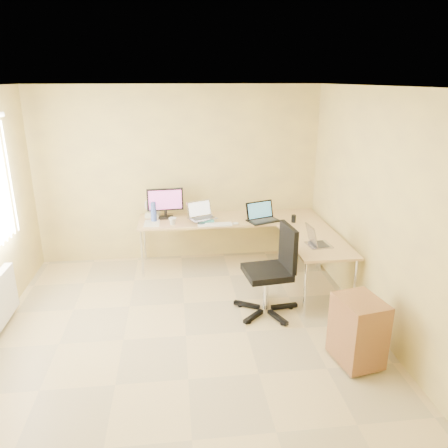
{
  "coord_description": "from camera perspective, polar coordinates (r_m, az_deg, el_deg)",
  "views": [
    {
      "loc": [
        -0.06,
        -4.06,
        2.67
      ],
      "look_at": [
        0.55,
        1.1,
        0.9
      ],
      "focal_mm": 34.32,
      "sensor_mm": 36.0,
      "label": 1
    }
  ],
  "objects": [
    {
      "name": "cabinet",
      "position": [
        4.46,
        17.41,
        -13.35
      ],
      "size": [
        0.47,
        0.54,
        0.66
      ],
      "primitive_type": "cube",
      "rotation": [
        0.0,
        0.0,
        0.19
      ],
      "color": "olive",
      "rests_on": "ground"
    },
    {
      "name": "wall_back",
      "position": [
        6.46,
        -6.09,
        6.46
      ],
      "size": [
        4.5,
        0.0,
        4.5
      ],
      "primitive_type": "plane",
      "rotation": [
        1.57,
        0.0,
        0.0
      ],
      "color": "#E6CF6A",
      "rests_on": "ground"
    },
    {
      "name": "book_stack",
      "position": [
        6.13,
        -2.51,
        0.57
      ],
      "size": [
        0.23,
        0.3,
        0.05
      ],
      "primitive_type": "cube",
      "rotation": [
        0.0,
        0.0,
        0.09
      ],
      "color": "#28726D",
      "rests_on": "desk_main"
    },
    {
      "name": "desk_fan",
      "position": [
        6.38,
        -9.53,
        2.11
      ],
      "size": [
        0.27,
        0.27,
        0.27
      ],
      "primitive_type": "cylinder",
      "rotation": [
        0.0,
        0.0,
        0.37
      ],
      "color": "silver",
      "rests_on": "desk_main"
    },
    {
      "name": "black_cup",
      "position": [
        6.15,
        9.25,
        0.7
      ],
      "size": [
        0.08,
        0.08,
        0.11
      ],
      "primitive_type": "cylinder",
      "rotation": [
        0.0,
        0.0,
        -0.2
      ],
      "color": "black",
      "rests_on": "desk_main"
    },
    {
      "name": "keyboard",
      "position": [
        5.96,
        -1.23,
        -0.08
      ],
      "size": [
        0.48,
        0.13,
        0.02
      ],
      "primitive_type": "cube",
      "rotation": [
        0.0,
        0.0,
        0.0
      ],
      "color": "white",
      "rests_on": "desk_main"
    },
    {
      "name": "ceiling",
      "position": [
        4.06,
        -6.21,
        17.73
      ],
      "size": [
        4.5,
        4.5,
        0.0
      ],
      "primitive_type": "plane",
      "rotation": [
        3.14,
        0.0,
        0.0
      ],
      "color": "white",
      "rests_on": "ground"
    },
    {
      "name": "wall_right",
      "position": [
        4.79,
        20.36,
        1.01
      ],
      "size": [
        0.0,
        4.5,
        4.5
      ],
      "primitive_type": "plane",
      "rotation": [
        1.57,
        0.0,
        -1.57
      ],
      "color": "#E6CF6A",
      "rests_on": "ground"
    },
    {
      "name": "white_box",
      "position": [
        6.39,
        -9.49,
        1.23
      ],
      "size": [
        0.22,
        0.18,
        0.07
      ],
      "primitive_type": "cube",
      "rotation": [
        0.0,
        0.0,
        -0.17
      ],
      "color": "beige",
      "rests_on": "desk_main"
    },
    {
      "name": "desk_main",
      "position": [
        6.39,
        0.78,
        -2.33
      ],
      "size": [
        2.65,
        0.7,
        0.73
      ],
      "primitive_type": "cube",
      "color": "tan",
      "rests_on": "ground"
    },
    {
      "name": "desk_return",
      "position": [
        5.7,
        11.91,
        -5.47
      ],
      "size": [
        0.7,
        1.3,
        0.73
      ],
      "primitive_type": "cube",
      "color": "tan",
      "rests_on": "ground"
    },
    {
      "name": "laptop_return",
      "position": [
        5.34,
        12.6,
        -1.71
      ],
      "size": [
        0.35,
        0.29,
        0.22
      ],
      "primitive_type": "cube",
      "rotation": [
        0.0,
        0.0,
        1.68
      ],
      "color": "#9E9BB0",
      "rests_on": "desk_return"
    },
    {
      "name": "radiator",
      "position": [
        5.4,
        -27.72,
        -8.97
      ],
      "size": [
        0.09,
        0.8,
        0.55
      ],
      "primitive_type": "cube",
      "color": "white",
      "rests_on": "ground"
    },
    {
      "name": "wall_front",
      "position": [
        2.27,
        -4.15,
        -18.38
      ],
      "size": [
        4.5,
        0.0,
        4.5
      ],
      "primitive_type": "plane",
      "rotation": [
        -1.57,
        0.0,
        0.0
      ],
      "color": "#E6CF6A",
      "rests_on": "ground"
    },
    {
      "name": "mouse",
      "position": [
        5.99,
        1.56,
        0.09
      ],
      "size": [
        0.1,
        0.07,
        0.04
      ],
      "primitive_type": "ellipsoid",
      "rotation": [
        0.0,
        0.0,
        -0.04
      ],
      "color": "silver",
      "rests_on": "desk_main"
    },
    {
      "name": "laptop_black",
      "position": [
        6.12,
        5.27,
        1.59
      ],
      "size": [
        0.51,
        0.45,
        0.27
      ],
      "primitive_type": "cube",
      "rotation": [
        0.0,
        0.0,
        0.36
      ],
      "color": "black",
      "rests_on": "desk_main"
    },
    {
      "name": "laptop_center",
      "position": [
        6.06,
        -2.9,
        1.79
      ],
      "size": [
        0.45,
        0.41,
        0.24
      ],
      "primitive_type": "cube",
      "rotation": [
        0.0,
        0.0,
        0.42
      ],
      "color": "silver",
      "rests_on": "desk_main"
    },
    {
      "name": "monitor",
      "position": [
        6.27,
        -7.83,
        2.76
      ],
      "size": [
        0.53,
        0.21,
        0.45
      ],
      "primitive_type": "cube",
      "rotation": [
        0.0,
        0.0,
        0.08
      ],
      "color": "black",
      "rests_on": "desk_main"
    },
    {
      "name": "papers",
      "position": [
        6.12,
        -9.59,
        0.08
      ],
      "size": [
        0.22,
        0.31,
        0.01
      ],
      "primitive_type": "cube",
      "rotation": [
        0.0,
        0.0,
        -0.02
      ],
      "color": "silver",
      "rests_on": "desk_main"
    },
    {
      "name": "cd_stack",
      "position": [
        5.97,
        -3.04,
        -0.01
      ],
      "size": [
        0.13,
        0.13,
        0.03
      ],
      "primitive_type": "cylinder",
      "rotation": [
        0.0,
        0.0,
        0.21
      ],
      "color": "#B5B6D4",
      "rests_on": "desk_main"
    },
    {
      "name": "office_chair",
      "position": [
        5.06,
        5.7,
        -6.66
      ],
      "size": [
        0.73,
        0.73,
        1.09
      ],
      "primitive_type": "cube",
      "rotation": [
        0.0,
        0.0,
        0.12
      ],
      "color": "black",
      "rests_on": "ground"
    },
    {
      "name": "floor",
      "position": [
        4.86,
        -5.1,
        -14.61
      ],
      "size": [
        4.5,
        4.5,
        0.0
      ],
      "primitive_type": "plane",
      "color": "tan",
      "rests_on": "ground"
    },
    {
      "name": "mug",
      "position": [
        6.02,
        -6.86,
        0.38
      ],
      "size": [
        0.13,
        0.13,
        0.1
      ],
      "primitive_type": "imported",
      "rotation": [
        0.0,
        0.0,
        0.29
      ],
      "color": "silver",
      "rests_on": "desk_main"
    },
    {
      "name": "water_bottle",
      "position": [
        6.17,
        -9.37,
        1.62
      ],
      "size": [
        0.09,
        0.09,
        0.28
      ],
      "primitive_type": "cylinder",
      "rotation": [
        0.0,
        0.0,
        0.05
      ],
      "color": "#3E57AB",
      "rests_on": "desk_main"
    }
  ]
}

